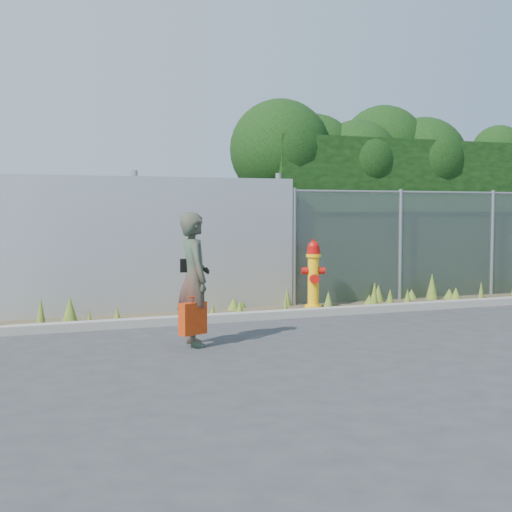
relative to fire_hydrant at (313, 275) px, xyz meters
The scene contains 10 objects.
ground 2.91m from the fire_hydrant, 115.24° to the right, with size 80.00×80.00×0.00m, color #323234.
curb 1.53m from the fire_hydrant, 147.40° to the right, with size 16.00×0.22×0.12m, color gray.
weed_strip 0.95m from the fire_hydrant, behind, with size 16.00×1.32×0.54m.
corrugated_fence 4.51m from the fire_hydrant, behind, with size 8.50×0.21×2.30m.
chainlink_fence 3.10m from the fire_hydrant, ahead, with size 6.50×0.07×2.05m.
hedge 3.51m from the fire_hydrant, 27.59° to the left, with size 7.89×2.05×3.77m.
fire_hydrant is the anchor object (origin of this frame).
woman 3.71m from the fire_hydrant, 139.59° to the right, with size 0.60×0.39×1.64m, color #106546.
red_tote_bag 3.91m from the fire_hydrant, 138.05° to the right, with size 0.35×0.13×0.46m.
black_shoulder_bag 3.63m from the fire_hydrant, 141.78° to the right, with size 0.22×0.09×0.17m.
Camera 1 is at (-4.12, -8.18, 1.67)m, focal length 50.00 mm.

